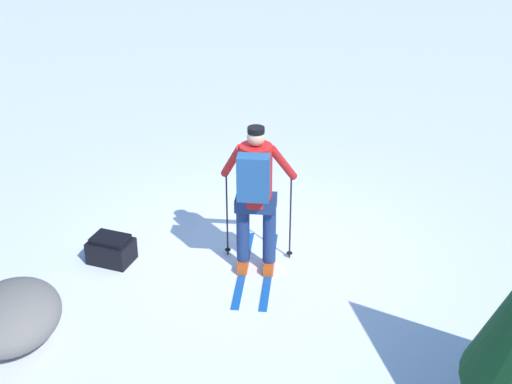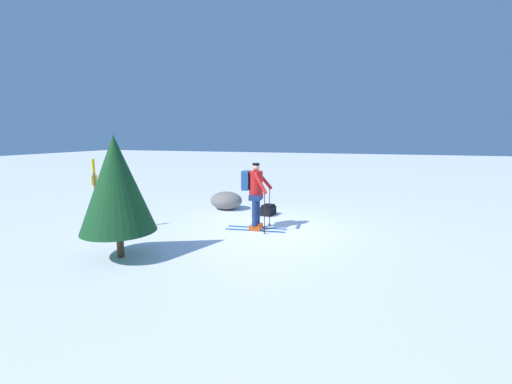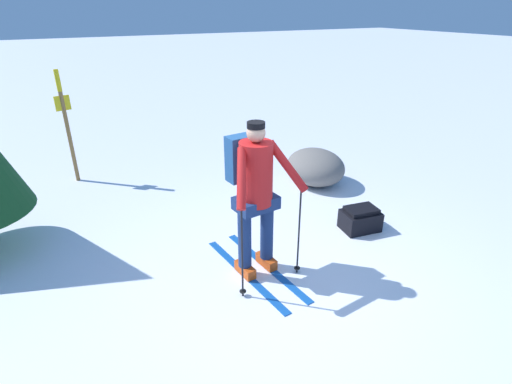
% 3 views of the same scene
% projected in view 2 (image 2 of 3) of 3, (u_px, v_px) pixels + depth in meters
% --- Properties ---
extents(ground_plane, '(80.00, 80.00, 0.00)m').
position_uv_depth(ground_plane, '(266.00, 229.00, 9.23)').
color(ground_plane, white).
extents(skier, '(1.64, 0.90, 1.78)m').
position_uv_depth(skier, '(255.00, 191.00, 9.00)').
color(skier, '#144C9E').
rests_on(skier, ground_plane).
extents(dropped_backpack, '(0.43, 0.54, 0.33)m').
position_uv_depth(dropped_backpack, '(268.00, 210.00, 10.78)').
color(dropped_backpack, black).
rests_on(dropped_backpack, ground_plane).
extents(trail_marker, '(0.08, 0.24, 1.90)m').
position_uv_depth(trail_marker, '(95.00, 189.00, 8.71)').
color(trail_marker, olive).
rests_on(trail_marker, ground_plane).
extents(rock_boulder, '(1.09, 0.93, 0.60)m').
position_uv_depth(rock_boulder, '(226.00, 200.00, 11.61)').
color(rock_boulder, slate).
rests_on(rock_boulder, ground_plane).
extents(pine_tree, '(1.50, 1.50, 2.51)m').
position_uv_depth(pine_tree, '(116.00, 184.00, 6.83)').
color(pine_tree, '#4C331E').
rests_on(pine_tree, ground_plane).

